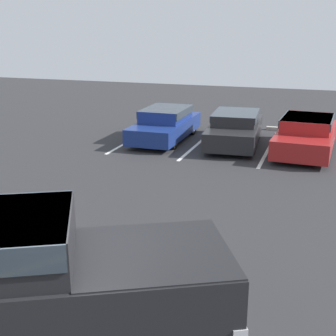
{
  "coord_description": "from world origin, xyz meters",
  "views": [
    {
      "loc": [
        3.56,
        -4.93,
        4.3
      ],
      "look_at": [
        0.05,
        5.38,
        1.0
      ],
      "focal_mm": 50.0,
      "sensor_mm": 36.0,
      "label": 1
    }
  ],
  "objects_px": {
    "parked_sedan_b": "(235,127)",
    "wheel_stop_curb": "(288,129)",
    "pickup_truck": "(19,280)",
    "parked_sedan_c": "(306,134)",
    "parked_sedan_a": "(165,123)"
  },
  "relations": [
    {
      "from": "parked_sedan_b",
      "to": "parked_sedan_c",
      "type": "bearing_deg",
      "value": 78.55
    },
    {
      "from": "pickup_truck",
      "to": "parked_sedan_b",
      "type": "bearing_deg",
      "value": 59.37
    },
    {
      "from": "parked_sedan_a",
      "to": "parked_sedan_c",
      "type": "xyz_separation_m",
      "value": [
        5.35,
        -0.25,
        0.0
      ]
    },
    {
      "from": "parked_sedan_b",
      "to": "wheel_stop_curb",
      "type": "xyz_separation_m",
      "value": [
        1.71,
        3.1,
        -0.59
      ]
    },
    {
      "from": "parked_sedan_b",
      "to": "wheel_stop_curb",
      "type": "relative_size",
      "value": 2.5
    },
    {
      "from": "parked_sedan_c",
      "to": "parked_sedan_a",
      "type": "bearing_deg",
      "value": -89.76
    },
    {
      "from": "pickup_truck",
      "to": "parked_sedan_a",
      "type": "xyz_separation_m",
      "value": [
        -2.1,
        12.31,
        -0.25
      ]
    },
    {
      "from": "parked_sedan_a",
      "to": "parked_sedan_b",
      "type": "bearing_deg",
      "value": 91.23
    },
    {
      "from": "parked_sedan_a",
      "to": "parked_sedan_b",
      "type": "height_order",
      "value": "parked_sedan_a"
    },
    {
      "from": "parked_sedan_b",
      "to": "parked_sedan_c",
      "type": "relative_size",
      "value": 0.99
    },
    {
      "from": "parked_sedan_a",
      "to": "wheel_stop_curb",
      "type": "distance_m",
      "value": 5.51
    },
    {
      "from": "pickup_truck",
      "to": "parked_sedan_b",
      "type": "distance_m",
      "value": 12.41
    },
    {
      "from": "parked_sedan_a",
      "to": "parked_sedan_c",
      "type": "height_order",
      "value": "parked_sedan_c"
    },
    {
      "from": "parked_sedan_b",
      "to": "wheel_stop_curb",
      "type": "distance_m",
      "value": 3.59
    },
    {
      "from": "pickup_truck",
      "to": "parked_sedan_b",
      "type": "height_order",
      "value": "pickup_truck"
    }
  ]
}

